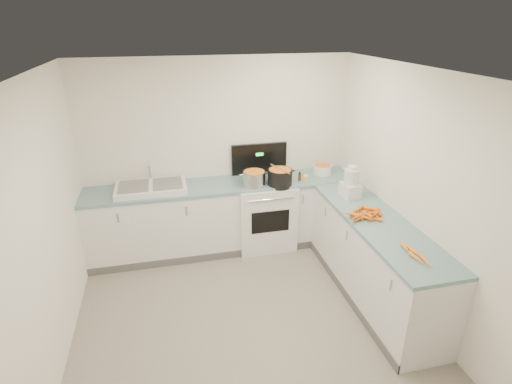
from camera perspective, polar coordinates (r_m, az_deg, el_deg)
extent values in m
cube|color=white|center=(5.38, -4.59, -3.66)|extent=(3.50, 0.60, 0.90)
cube|color=#739DA2|center=(5.18, -4.76, 0.96)|extent=(3.50, 0.62, 0.04)
cube|color=white|center=(4.66, 16.46, -9.34)|extent=(0.60, 2.20, 0.90)
cube|color=#739DA2|center=(4.43, 17.15, -4.21)|extent=(0.62, 2.20, 0.04)
cube|color=white|center=(5.46, 1.17, -3.18)|extent=(0.76, 0.65, 0.90)
cube|color=black|center=(5.45, 0.45, 4.79)|extent=(0.76, 0.05, 0.42)
cube|color=white|center=(5.12, -14.77, 0.61)|extent=(0.86, 0.52, 0.07)
cube|color=slate|center=(5.12, -17.09, 0.79)|extent=(0.36, 0.42, 0.01)
cube|color=slate|center=(5.10, -12.52, 1.22)|extent=(0.36, 0.42, 0.01)
cylinder|color=silver|center=(5.27, -14.93, 3.07)|extent=(0.03, 0.03, 0.24)
cylinder|color=silver|center=(5.07, -0.27, 1.81)|extent=(0.33, 0.33, 0.21)
cylinder|color=black|center=(5.12, 3.42, 2.04)|extent=(0.38, 0.38, 0.22)
cylinder|color=#AD7A47|center=(5.07, 3.46, 3.32)|extent=(0.15, 0.39, 0.02)
cylinder|color=white|center=(5.56, 9.45, 3.21)|extent=(0.33, 0.33, 0.12)
cylinder|color=#593319|center=(5.27, 6.25, 2.12)|extent=(0.04, 0.04, 0.10)
cylinder|color=#E5B266|center=(5.20, 7.09, 1.76)|extent=(0.06, 0.06, 0.10)
cube|color=white|center=(4.89, 13.31, 0.25)|extent=(0.21, 0.25, 0.17)
cylinder|color=silver|center=(4.82, 13.50, 2.15)|extent=(0.18, 0.18, 0.18)
cylinder|color=white|center=(4.78, 13.62, 3.38)|extent=(0.11, 0.11, 0.04)
cone|color=orange|center=(4.32, 14.13, -3.88)|extent=(0.18, 0.13, 0.05)
cone|color=orange|center=(4.42, 15.19, -3.43)|extent=(0.12, 0.20, 0.04)
cone|color=orange|center=(4.47, 15.06, -3.04)|extent=(0.14, 0.20, 0.05)
cone|color=orange|center=(4.47, 16.24, -3.28)|extent=(0.17, 0.13, 0.04)
cone|color=orange|center=(4.47, 14.92, -3.14)|extent=(0.21, 0.11, 0.04)
cone|color=orange|center=(4.44, 17.09, -3.57)|extent=(0.05, 0.18, 0.04)
cone|color=orange|center=(4.41, 16.28, -3.64)|extent=(0.18, 0.16, 0.04)
cone|color=orange|center=(4.42, 15.12, -3.35)|extent=(0.16, 0.20, 0.05)
cone|color=orange|center=(4.43, 13.58, -3.10)|extent=(0.16, 0.15, 0.05)
cone|color=orange|center=(4.52, 16.33, -2.87)|extent=(0.17, 0.17, 0.05)
cone|color=orange|center=(4.54, 15.61, -2.67)|extent=(0.16, 0.16, 0.05)
cone|color=orange|center=(4.58, 15.55, -2.50)|extent=(0.14, 0.16, 0.04)
cone|color=orange|center=(4.46, 16.08, -2.93)|extent=(0.18, 0.05, 0.04)
cone|color=orange|center=(4.42, 14.75, -3.16)|extent=(0.20, 0.06, 0.04)
cone|color=orange|center=(4.36, 13.41, -3.08)|extent=(0.17, 0.15, 0.05)
cone|color=orange|center=(4.53, 15.72, -2.27)|extent=(0.20, 0.16, 0.05)
cone|color=orange|center=(4.44, 15.36, -2.95)|extent=(0.10, 0.21, 0.04)
cone|color=orange|center=(4.48, 16.75, -2.93)|extent=(0.16, 0.14, 0.05)
cone|color=orange|center=(4.48, 14.46, -2.35)|extent=(0.16, 0.13, 0.05)
cone|color=orange|center=(4.35, 15.15, -3.50)|extent=(0.17, 0.18, 0.04)
cone|color=orange|center=(4.31, 14.11, -3.51)|extent=(0.18, 0.11, 0.04)
cone|color=orange|center=(3.83, 23.14, -9.12)|extent=(0.06, 0.18, 0.04)
cone|color=orange|center=(3.84, 22.02, -8.80)|extent=(0.06, 0.19, 0.04)
cone|color=orange|center=(3.91, 22.15, -8.23)|extent=(0.07, 0.20, 0.04)
cone|color=orange|center=(3.95, 21.66, -7.81)|extent=(0.07, 0.17, 0.04)
cone|color=orange|center=(3.97, 20.61, -7.50)|extent=(0.06, 0.17, 0.04)
cube|color=tan|center=(5.16, -17.41, 1.02)|extent=(0.03, 0.01, 0.00)
cube|color=tan|center=(5.20, -16.61, 1.21)|extent=(0.04, 0.04, 0.00)
cube|color=tan|center=(5.22, -18.20, 1.09)|extent=(0.01, 0.04, 0.00)
cube|color=tan|center=(5.17, -16.30, 1.19)|extent=(0.04, 0.03, 0.00)
cube|color=tan|center=(5.25, -18.00, 1.28)|extent=(0.05, 0.04, 0.00)
cube|color=tan|center=(5.21, -16.94, 1.25)|extent=(0.02, 0.04, 0.00)
cube|color=tan|center=(5.03, -16.33, 0.54)|extent=(0.04, 0.01, 0.00)
cube|color=tan|center=(5.12, -16.60, 0.95)|extent=(0.03, 0.03, 0.00)
cube|color=tan|center=(5.11, -16.86, 0.80)|extent=(0.04, 0.04, 0.00)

